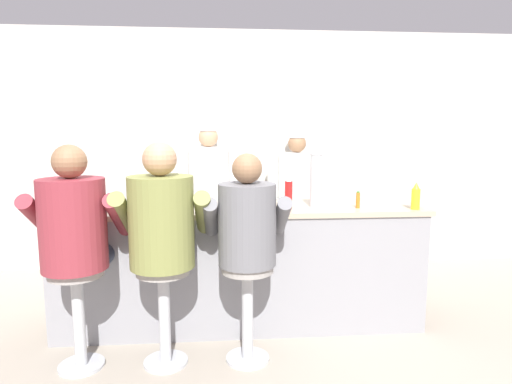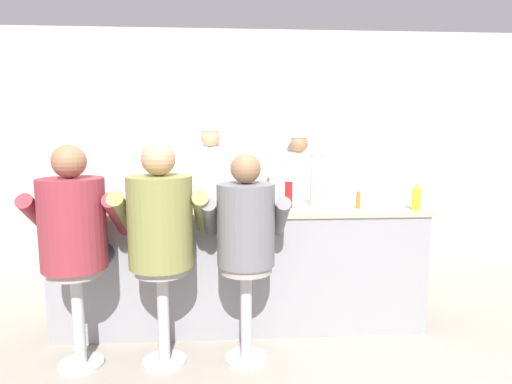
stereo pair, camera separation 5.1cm
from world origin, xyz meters
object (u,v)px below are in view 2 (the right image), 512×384
object	(u,v)px
cereal_bowl	(99,207)
cook_in_whites_far	(298,192)
mustard_bottle_yellow	(416,197)
breakfast_plate	(224,209)
hot_sauce_bottle_orange	(358,200)
water_pitcher_clear	(329,191)
diner_seated_maroon	(75,230)
ketchup_bottle_red	(289,192)
cup_stack_steel	(316,180)
cook_in_whites_near	(211,189)
diner_seated_olive	(161,227)
diner_seated_grey	(246,231)
coffee_mug_blue	(71,201)

from	to	relation	value
cereal_bowl	cook_in_whites_far	size ratio (longest dim) A/B	0.08
mustard_bottle_yellow	breakfast_plate	bearing A→B (deg)	178.05
hot_sauce_bottle_orange	water_pitcher_clear	bearing A→B (deg)	124.20
water_pitcher_clear	diner_seated_maroon	bearing A→B (deg)	-159.73
ketchup_bottle_red	cup_stack_steel	xyz separation A→B (m)	(0.22, 0.02, 0.09)
breakfast_plate	cook_in_whites_near	bearing A→B (deg)	96.06
water_pitcher_clear	diner_seated_olive	distance (m)	1.46
diner_seated_olive	cook_in_whites_far	world-z (taller)	cook_in_whites_far
cook_in_whites_near	cook_in_whites_far	size ratio (longest dim) A/B	1.05
diner_seated_grey	mustard_bottle_yellow	bearing A→B (deg)	14.20
water_pitcher_clear	diner_seated_maroon	xyz separation A→B (m)	(-1.85, -0.68, -0.14)
water_pitcher_clear	diner_seated_grey	world-z (taller)	diner_seated_grey
mustard_bottle_yellow	cook_in_whites_far	world-z (taller)	cook_in_whites_far
coffee_mug_blue	cup_stack_steel	xyz separation A→B (m)	(1.94, -0.11, 0.16)
diner_seated_maroon	ketchup_bottle_red	bearing A→B (deg)	18.61
cup_stack_steel	diner_seated_grey	xyz separation A→B (m)	(-0.58, -0.52, -0.28)
cup_stack_steel	diner_seated_olive	xyz separation A→B (m)	(-1.14, -0.52, -0.25)
cook_in_whites_near	cook_in_whites_far	world-z (taller)	cook_in_whites_near
hot_sauce_bottle_orange	coffee_mug_blue	world-z (taller)	hot_sauce_bottle_orange
diner_seated_olive	cook_in_whites_far	xyz separation A→B (m)	(1.22, 1.83, -0.03)
ketchup_bottle_red	cereal_bowl	size ratio (longest dim) A/B	1.89
diner_seated_grey	cook_in_whites_near	distance (m)	1.84
water_pitcher_clear	cook_in_whites_far	xyz separation A→B (m)	(-0.06, 1.15, -0.16)
hot_sauce_bottle_orange	cook_in_whites_near	distance (m)	1.84
water_pitcher_clear	coffee_mug_blue	distance (m)	2.09
diner_seated_maroon	diner_seated_grey	distance (m)	1.12
water_pitcher_clear	cook_in_whites_near	world-z (taller)	cook_in_whites_near
diner_seated_maroon	cook_in_whites_far	bearing A→B (deg)	45.82
hot_sauce_bottle_orange	diner_seated_olive	world-z (taller)	diner_seated_olive
cereal_bowl	diner_seated_maroon	size ratio (longest dim) A/B	0.09
diner_seated_olive	cook_in_whites_far	size ratio (longest dim) A/B	0.91
breakfast_plate	cook_in_whites_far	xyz separation A→B (m)	(0.81, 1.45, -0.08)
mustard_bottle_yellow	coffee_mug_blue	xyz separation A→B (m)	(-2.69, 0.29, -0.05)
mustard_bottle_yellow	diner_seated_olive	size ratio (longest dim) A/B	0.14
ketchup_bottle_red	coffee_mug_blue	world-z (taller)	ketchup_bottle_red
cook_in_whites_far	cereal_bowl	bearing A→B (deg)	-142.37
cup_stack_steel	diner_seated_maroon	distance (m)	1.80
breakfast_plate	cereal_bowl	xyz separation A→B (m)	(-0.95, 0.09, 0.01)
water_pitcher_clear	coffee_mug_blue	world-z (taller)	water_pitcher_clear
diner_seated_maroon	coffee_mug_blue	bearing A→B (deg)	111.18
hot_sauce_bottle_orange	cup_stack_steel	bearing A→B (deg)	163.96
breakfast_plate	diner_seated_olive	distance (m)	0.56
water_pitcher_clear	diner_seated_olive	xyz separation A→B (m)	(-1.29, -0.68, -0.14)
water_pitcher_clear	coffee_mug_blue	size ratio (longest dim) A/B	1.61
cereal_bowl	diner_seated_olive	xyz separation A→B (m)	(0.54, -0.47, -0.06)
ketchup_bottle_red	diner_seated_olive	world-z (taller)	diner_seated_olive
hot_sauce_bottle_orange	cook_in_whites_near	world-z (taller)	cook_in_whites_near
hot_sauce_bottle_orange	ketchup_bottle_red	bearing A→B (deg)	172.04
coffee_mug_blue	breakfast_plate	bearing A→B (deg)	-11.25
water_pitcher_clear	diner_seated_maroon	size ratio (longest dim) A/B	0.14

